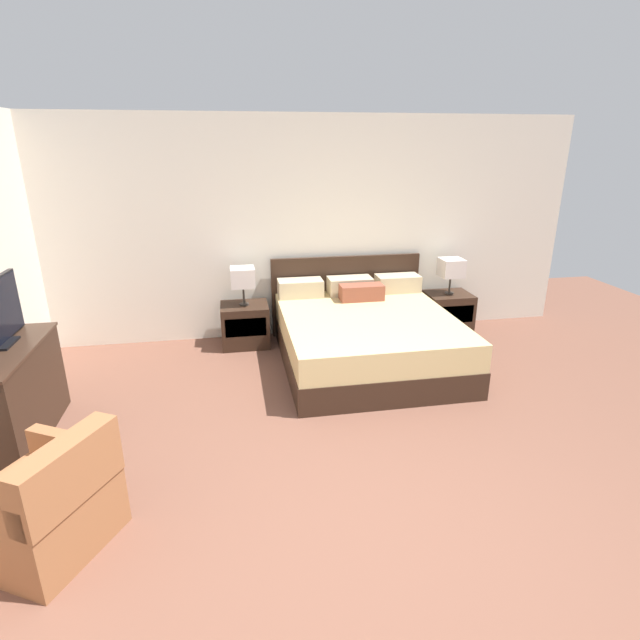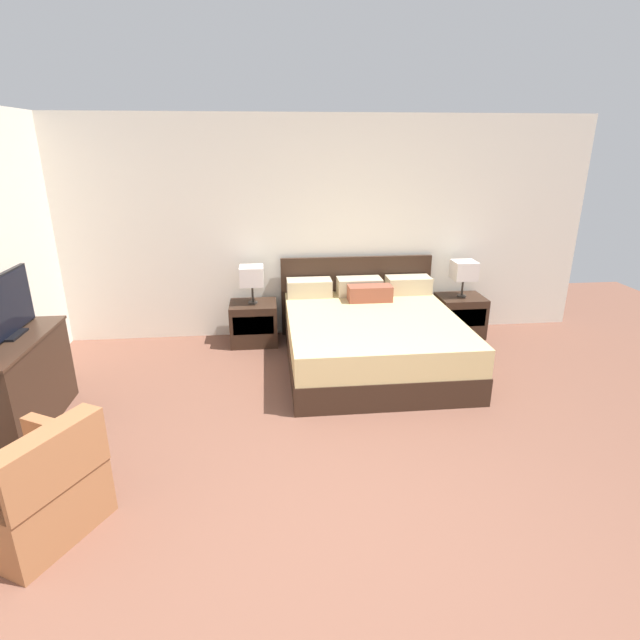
% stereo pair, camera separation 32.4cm
% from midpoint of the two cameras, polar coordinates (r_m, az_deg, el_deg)
% --- Properties ---
extents(ground_plane, '(11.12, 11.12, 0.00)m').
position_cam_midpoint_polar(ground_plane, '(3.24, 4.03, -25.23)').
color(ground_plane, brown).
extents(wall_back, '(6.94, 0.06, 2.61)m').
position_cam_midpoint_polar(wall_back, '(6.07, -4.48, 10.25)').
color(wall_back, silver).
rests_on(wall_back, ground).
extents(bed, '(1.86, 2.06, 0.98)m').
position_cam_midpoint_polar(bed, '(5.44, 3.53, -1.77)').
color(bed, '#332116').
rests_on(bed, ground).
extents(nightstand_left, '(0.55, 0.47, 0.50)m').
position_cam_midpoint_polar(nightstand_left, '(5.99, -10.08, -0.56)').
color(nightstand_left, '#332116').
rests_on(nightstand_left, ground).
extents(nightstand_right, '(0.55, 0.47, 0.50)m').
position_cam_midpoint_polar(nightstand_right, '(6.49, 12.98, 0.84)').
color(nightstand_right, '#332116').
rests_on(nightstand_right, ground).
extents(table_lamp_left, '(0.27, 0.27, 0.44)m').
position_cam_midpoint_polar(table_lamp_left, '(5.82, -10.42, 4.78)').
color(table_lamp_left, '#332D28').
rests_on(table_lamp_left, nightstand_left).
extents(table_lamp_right, '(0.27, 0.27, 0.44)m').
position_cam_midpoint_polar(table_lamp_right, '(6.34, 13.37, 5.78)').
color(table_lamp_right, '#332D28').
rests_on(table_lamp_right, nightstand_right).
extents(dresser, '(0.53, 1.19, 0.79)m').
position_cam_midpoint_polar(dresser, '(4.78, -33.85, -7.10)').
color(dresser, '#332116').
rests_on(dresser, ground).
extents(armchair_by_window, '(0.93, 0.93, 0.76)m').
position_cam_midpoint_polar(armchair_by_window, '(3.56, -31.37, -17.84)').
color(armchair_by_window, '#935B38').
rests_on(armchair_by_window, ground).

